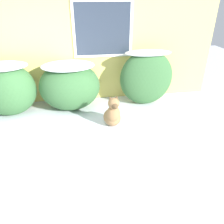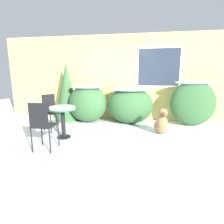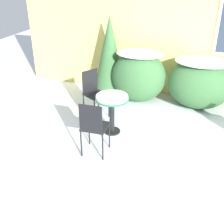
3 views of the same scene
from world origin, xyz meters
name	(u,v)px [view 1 (image 1 of 3)]	position (x,y,z in m)	size (l,w,h in m)	color
ground_plane	(48,153)	(0.00, 0.00, 0.00)	(16.00, 16.00, 0.00)	white
house_wall	(53,45)	(0.07, 2.20, 1.39)	(8.00, 0.10, 2.74)	#E5D16B
shrub_left	(7,88)	(-0.94, 1.60, 0.62)	(1.22, 0.91, 1.17)	#386638
shrub_middle	(70,85)	(0.39, 1.67, 0.59)	(1.37, 1.07, 1.10)	#386638
shrub_right	(146,77)	(2.20, 1.67, 0.70)	(1.27, 0.62, 1.32)	#386638
dog	(113,114)	(1.24, 0.73, 0.26)	(0.37, 0.65, 0.70)	#937047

